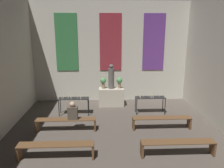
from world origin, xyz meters
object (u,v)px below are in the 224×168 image
at_px(pew_back_right, 162,120).
at_px(person_seated, 73,112).
at_px(flower_vase_left, 103,82).
at_px(candle_rack_left, 74,100).
at_px(pew_back_left, 66,122).
at_px(altar, 111,97).
at_px(pew_third_right, 178,145).
at_px(statue, 111,77).
at_px(pew_third_left, 56,148).
at_px(candle_rack_right, 150,99).
at_px(flower_vase_right, 119,81).

distance_m(pew_back_right, person_seated, 3.38).
distance_m(flower_vase_left, candle_rack_left, 1.82).
bearing_deg(pew_back_left, person_seated, -0.00).
relative_size(altar, pew_third_right, 0.55).
distance_m(statue, flower_vase_left, 0.45).
distance_m(statue, pew_third_left, 5.04).
distance_m(candle_rack_left, pew_third_left, 3.46).
bearing_deg(pew_back_right, pew_third_left, -153.19).
distance_m(flower_vase_left, person_seated, 3.01).
bearing_deg(candle_rack_right, candle_rack_left, -179.99).
xyz_separation_m(altar, statue, (0.00, 0.00, 1.00)).
bearing_deg(candle_rack_left, pew_third_right, -44.35).
height_order(pew_back_right, person_seated, person_seated).
xyz_separation_m(statue, candle_rack_right, (1.71, -1.13, -0.78)).
height_order(altar, flower_vase_right, flower_vase_right).
xyz_separation_m(pew_third_right, pew_back_right, (0.00, 1.83, 0.00)).
bearing_deg(flower_vase_right, person_seated, -125.32).
distance_m(flower_vase_left, pew_third_right, 5.16).
distance_m(candle_rack_left, pew_back_left, 1.65).
relative_size(flower_vase_right, candle_rack_right, 0.41).
height_order(candle_rack_right, pew_back_left, candle_rack_right).
bearing_deg(person_seated, flower_vase_right, 54.68).
height_order(flower_vase_left, person_seated, flower_vase_left).
height_order(flower_vase_right, pew_third_right, flower_vase_right).
height_order(altar, flower_vase_left, flower_vase_left).
bearing_deg(candle_rack_left, flower_vase_right, 28.10).
bearing_deg(person_seated, flower_vase_left, 67.31).
height_order(pew_third_left, pew_back_right, same).
distance_m(altar, pew_back_left, 3.29).
xyz_separation_m(statue, pew_third_left, (-1.81, -4.57, -1.09)).
distance_m(candle_rack_right, pew_back_right, 1.65).
height_order(pew_third_left, pew_back_left, same).
bearing_deg(candle_rack_right, altar, 146.62).
distance_m(candle_rack_left, pew_third_right, 4.94).
bearing_deg(statue, flower_vase_right, 0.00).
distance_m(flower_vase_right, candle_rack_left, 2.46).
xyz_separation_m(pew_third_left, person_seated, (0.27, 1.83, 0.41)).
xyz_separation_m(statue, flower_vase_left, (-0.40, 0.00, -0.21)).
bearing_deg(pew_third_right, pew_back_left, 153.19).
relative_size(flower_vase_left, pew_back_left, 0.24).
xyz_separation_m(altar, flower_vase_left, (-0.40, 0.00, 0.79)).
relative_size(candle_rack_right, pew_third_left, 0.60).
bearing_deg(altar, person_seated, -119.39).
height_order(candle_rack_right, person_seated, person_seated).
relative_size(flower_vase_left, flower_vase_right, 1.00).
xyz_separation_m(flower_vase_left, pew_third_left, (-1.41, -4.57, -0.89)).
bearing_deg(flower_vase_right, statue, 180.00).
xyz_separation_m(candle_rack_right, pew_third_left, (-3.52, -3.45, -0.32)).
height_order(flower_vase_right, pew_back_right, flower_vase_right).
distance_m(flower_vase_left, pew_third_left, 4.87).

